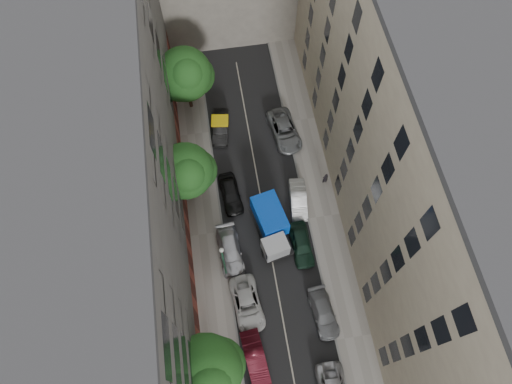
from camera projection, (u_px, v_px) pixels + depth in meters
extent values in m
plane|color=#4C4C49|center=(266.00, 225.00, 42.22)|extent=(120.00, 120.00, 0.00)
cube|color=black|center=(266.00, 225.00, 42.22)|extent=(8.00, 44.00, 0.02)
cube|color=gray|center=(207.00, 234.00, 41.78)|extent=(3.00, 44.00, 0.15)
cube|color=gray|center=(324.00, 216.00, 42.54)|extent=(3.00, 44.00, 0.15)
cube|color=#4C4947|center=(117.00, 196.00, 32.48)|extent=(8.00, 44.00, 20.00)
cube|color=#B7AA8E|center=(414.00, 154.00, 34.00)|extent=(8.00, 44.00, 20.00)
cube|color=black|center=(271.00, 230.00, 41.41)|extent=(3.36, 6.04, 0.32)
cube|color=#AFB0B4|center=(275.00, 247.00, 39.69)|extent=(2.42, 2.09, 1.80)
cube|color=#0D55FD|center=(269.00, 215.00, 40.83)|extent=(3.06, 4.20, 1.90)
cylinder|color=black|center=(264.00, 253.00, 40.60)|extent=(0.30, 0.89, 0.89)
cylinder|color=black|center=(286.00, 249.00, 40.74)|extent=(0.30, 0.89, 0.89)
cylinder|color=black|center=(257.00, 215.00, 42.20)|extent=(0.30, 0.89, 0.89)
cylinder|color=black|center=(278.00, 212.00, 42.34)|extent=(0.30, 0.89, 0.89)
imported|color=#4F0F1A|center=(255.00, 358.00, 36.43)|extent=(2.03, 4.59, 1.47)
imported|color=silver|center=(247.00, 304.00, 38.36)|extent=(2.77, 5.19, 1.39)
imported|color=#BCBCC1|center=(230.00, 251.00, 40.38)|extent=(2.29, 5.02, 1.42)
imported|color=black|center=(231.00, 194.00, 42.83)|extent=(2.19, 4.53, 1.49)
imported|color=black|center=(221.00, 127.00, 46.15)|extent=(2.14, 4.53, 1.43)
imported|color=slate|center=(324.00, 313.00, 38.07)|extent=(2.23, 4.60, 1.29)
imported|color=#152F22|center=(302.00, 244.00, 40.62)|extent=(1.78, 4.37, 1.48)
imported|color=silver|center=(298.00, 199.00, 42.63)|extent=(1.89, 4.34, 1.39)
imported|color=slate|center=(284.00, 130.00, 45.94)|extent=(3.18, 5.68, 1.50)
cylinder|color=#382619|center=(211.00, 377.00, 35.04)|extent=(0.36, 0.36, 2.84)
cylinder|color=#382619|center=(208.00, 374.00, 32.85)|extent=(0.24, 0.24, 2.03)
sphere|color=#1C4717|center=(205.00, 372.00, 31.06)|extent=(5.21, 5.21, 5.21)
sphere|color=#1C4717|center=(219.00, 365.00, 32.17)|extent=(3.91, 3.91, 3.91)
sphere|color=#1C4717|center=(197.00, 382.00, 31.31)|extent=(3.64, 3.64, 3.64)
sphere|color=#1C4717|center=(208.00, 383.00, 29.78)|extent=(3.38, 3.38, 3.38)
cylinder|color=#382619|center=(191.00, 191.00, 42.27)|extent=(0.36, 0.36, 2.45)
cylinder|color=#382619|center=(188.00, 180.00, 40.38)|extent=(0.24, 0.24, 1.75)
sphere|color=#1C4717|center=(185.00, 171.00, 38.84)|extent=(4.93, 4.93, 4.93)
sphere|color=#1C4717|center=(196.00, 170.00, 39.83)|extent=(3.70, 3.70, 3.70)
sphere|color=#1C4717|center=(178.00, 180.00, 39.02)|extent=(3.45, 3.45, 3.45)
sphere|color=#1C4717|center=(187.00, 174.00, 37.69)|extent=(3.20, 3.20, 3.20)
cylinder|color=#382619|center=(190.00, 99.00, 46.93)|extent=(0.36, 0.36, 2.42)
cylinder|color=#382619|center=(187.00, 86.00, 45.07)|extent=(0.24, 0.24, 1.73)
sphere|color=#1C4717|center=(185.00, 74.00, 43.55)|extent=(5.28, 5.28, 5.28)
sphere|color=#1C4717|center=(195.00, 76.00, 44.53)|extent=(3.96, 3.96, 3.96)
sphere|color=#1C4717|center=(179.00, 82.00, 43.72)|extent=(3.70, 3.70, 3.70)
sphere|color=#1C4717|center=(186.00, 74.00, 42.41)|extent=(3.43, 3.43, 3.43)
cylinder|color=#1C623E|center=(224.00, 264.00, 37.07)|extent=(0.14, 0.14, 6.55)
sphere|color=silver|center=(221.00, 250.00, 34.03)|extent=(0.36, 0.36, 0.36)
imported|color=black|center=(325.00, 178.00, 43.35)|extent=(0.61, 0.45, 1.54)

